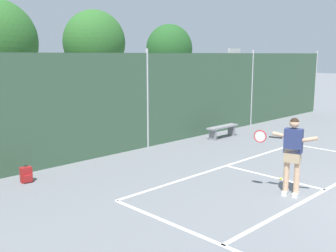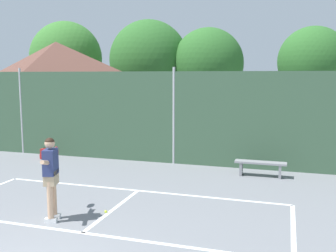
{
  "view_description": "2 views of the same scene",
  "coord_description": "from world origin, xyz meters",
  "px_view_note": "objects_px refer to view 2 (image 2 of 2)",
  "views": [
    {
      "loc": [
        -9.33,
        -1.45,
        3.28
      ],
      "look_at": [
        -1.78,
        6.17,
        1.35
      ],
      "focal_mm": 42.71,
      "sensor_mm": 36.0,
      "label": 1
    },
    {
      "loc": [
        3.89,
        -4.12,
        3.19
      ],
      "look_at": [
        0.32,
        7.27,
        1.6
      ],
      "focal_mm": 41.05,
      "sensor_mm": 36.0,
      "label": 2
    }
  ],
  "objects_px": {
    "backpack_red": "(44,154)",
    "courtside_bench": "(260,165)",
    "tennis_player": "(51,171)",
    "tennis_ball": "(106,212)"
  },
  "relations": [
    {
      "from": "tennis_player",
      "to": "backpack_red",
      "type": "height_order",
      "value": "tennis_player"
    },
    {
      "from": "backpack_red",
      "to": "tennis_ball",
      "type": "bearing_deg",
      "value": -43.13
    },
    {
      "from": "backpack_red",
      "to": "courtside_bench",
      "type": "distance_m",
      "value": 8.07
    },
    {
      "from": "tennis_ball",
      "to": "courtside_bench",
      "type": "xyz_separation_m",
      "value": [
        3.21,
        4.41,
        0.33
      ]
    },
    {
      "from": "backpack_red",
      "to": "courtside_bench",
      "type": "xyz_separation_m",
      "value": [
        8.07,
        -0.15,
        0.17
      ]
    },
    {
      "from": "tennis_player",
      "to": "backpack_red",
      "type": "bearing_deg",
      "value": 126.61
    },
    {
      "from": "tennis_ball",
      "to": "backpack_red",
      "type": "xyz_separation_m",
      "value": [
        -4.86,
        4.56,
        0.16
      ]
    },
    {
      "from": "tennis_ball",
      "to": "backpack_red",
      "type": "bearing_deg",
      "value": 136.87
    },
    {
      "from": "tennis_player",
      "to": "tennis_ball",
      "type": "height_order",
      "value": "tennis_player"
    },
    {
      "from": "tennis_ball",
      "to": "courtside_bench",
      "type": "distance_m",
      "value": 5.46
    }
  ]
}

